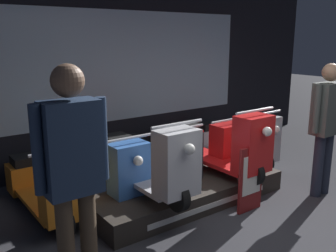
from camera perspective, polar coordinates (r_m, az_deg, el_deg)
The scene contains 13 objects.
ground_plane at distance 3.93m, azimuth 17.78°, elevation -17.86°, with size 30.00×30.00×0.00m, color #2D2D33.
shop_wall_back at distance 5.95m, azimuth -8.30°, elevation 9.44°, with size 9.04×0.09×3.20m.
display_platform at distance 4.80m, azimuth 2.00°, elevation -9.53°, with size 2.53×1.14×0.26m.
scooter_display_left at distance 4.26m, azimuth -3.40°, elevation -5.59°, with size 0.62×1.71×0.93m.
scooter_display_right at distance 4.94m, azimuth 7.72°, elevation -2.99°, with size 0.62×1.71×0.93m.
scooter_backrow_0 at distance 4.52m, azimuth -18.27°, elevation -8.60°, with size 0.62×1.71×0.93m.
scooter_backrow_1 at distance 4.79m, azimuth -9.40°, elevation -6.81°, with size 0.62×1.71×0.93m.
scooter_backrow_2 at distance 5.17m, azimuth -1.70°, elevation -5.12°, with size 0.62×1.71×0.93m.
scooter_backrow_3 at distance 5.62m, azimuth 4.82°, elevation -3.60°, with size 0.62×1.71×0.93m.
scooter_backrow_4 at distance 6.15m, azimuth 10.28°, elevation -2.29°, with size 0.62×1.71×0.93m.
person_left_browsing at distance 2.82m, azimuth -14.29°, elevation -6.04°, with size 0.57×0.24×1.83m.
person_right_browsing at distance 5.06m, azimuth 23.00°, elevation 0.85°, with size 0.57×0.23×1.69m.
price_sign_board at distance 4.48m, azimuth 12.47°, elevation -7.86°, with size 0.37×0.04×0.78m.
Camera 1 is at (-2.81, -1.88, 2.00)m, focal length 40.00 mm.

